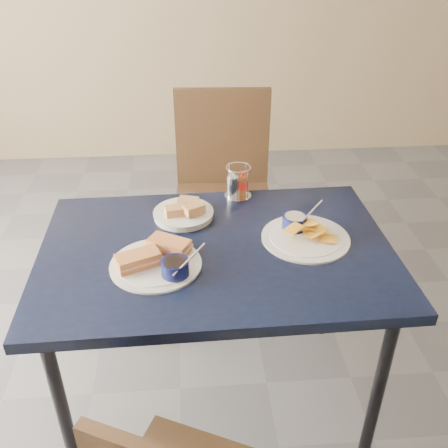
{
  "coord_description": "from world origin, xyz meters",
  "views": [
    {
      "loc": [
        -0.3,
        -1.46,
        1.73
      ],
      "look_at": [
        -0.19,
        0.01,
        0.82
      ],
      "focal_mm": 40.0,
      "sensor_mm": 36.0,
      "label": 1
    }
  ],
  "objects": [
    {
      "name": "ground",
      "position": [
        0.0,
        0.0,
        0.0
      ],
      "size": [
        6.0,
        6.0,
        0.0
      ],
      "primitive_type": "plane",
      "color": "#56565B",
      "rests_on": "ground"
    },
    {
      "name": "condiment_caddy",
      "position": [
        -0.11,
        0.34,
        0.81
      ],
      "size": [
        0.11,
        0.11,
        0.14
      ],
      "color": "silver",
      "rests_on": "dining_table"
    },
    {
      "name": "dining_table",
      "position": [
        -0.22,
        -0.03,
        0.68
      ],
      "size": [
        1.24,
        0.83,
        0.75
      ],
      "color": "black",
      "rests_on": "ground"
    },
    {
      "name": "bread_basket",
      "position": [
        -0.32,
        0.18,
        0.77
      ],
      "size": [
        0.23,
        0.23,
        0.07
      ],
      "color": "white",
      "rests_on": "dining_table"
    },
    {
      "name": "sandwich_plate",
      "position": [
        -0.41,
        -0.12,
        0.77
      ],
      "size": [
        0.32,
        0.3,
        0.12
      ],
      "color": "white",
      "rests_on": "dining_table"
    },
    {
      "name": "chair_far",
      "position": [
        -0.13,
        0.83,
        0.58
      ],
      "size": [
        0.51,
        0.49,
        1.02
      ],
      "color": "black",
      "rests_on": "ground"
    },
    {
      "name": "plantain_plate",
      "position": [
        0.1,
        0.01,
        0.77
      ],
      "size": [
        0.31,
        0.31,
        0.12
      ],
      "color": "white",
      "rests_on": "dining_table"
    }
  ]
}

